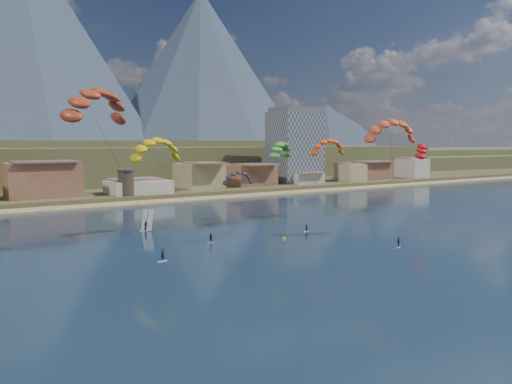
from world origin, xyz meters
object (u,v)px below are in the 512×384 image
(kitesurfer_red, at_px, (96,100))
(kitesurfer_orange, at_px, (391,127))
(kitesurfer_green, at_px, (280,148))
(buoy, at_px, (284,239))
(windsurfer, at_px, (146,224))
(watchtower, at_px, (126,182))
(apartment_tower, at_px, (295,146))
(kitesurfer_yellow, at_px, (156,146))

(kitesurfer_red, distance_m, kitesurfer_orange, 58.06)
(kitesurfer_orange, height_order, kitesurfer_green, kitesurfer_orange)
(kitesurfer_red, distance_m, kitesurfer_green, 47.51)
(kitesurfer_orange, height_order, buoy, kitesurfer_orange)
(kitesurfer_red, height_order, buoy, kitesurfer_red)
(kitesurfer_orange, relative_size, windsurfer, 5.76)
(windsurfer, relative_size, buoy, 6.73)
(watchtower, height_order, buoy, watchtower)
(windsurfer, bearing_deg, kitesurfer_green, -16.48)
(buoy, bearing_deg, kitesurfer_orange, -20.04)
(apartment_tower, bearing_deg, kitesurfer_orange, -118.58)
(kitesurfer_red, distance_m, windsurfer, 34.92)
(apartment_tower, relative_size, kitesurfer_red, 1.07)
(kitesurfer_green, distance_m, buoy, 26.16)
(windsurfer, bearing_deg, kitesurfer_yellow, -82.45)
(watchtower, height_order, kitesurfer_orange, kitesurfer_orange)
(watchtower, xyz_separation_m, kitesurfer_red, (-31.77, -74.18, 19.75))
(kitesurfer_red, xyz_separation_m, buoy, (34.84, -5.84, -26.00))
(apartment_tower, bearing_deg, kitesurfer_green, -130.22)
(kitesurfer_red, height_order, kitesurfer_orange, kitesurfer_red)
(watchtower, distance_m, kitesurfer_yellow, 63.15)
(kitesurfer_green, xyz_separation_m, windsurfer, (-29.69, 8.79, -16.40))
(apartment_tower, relative_size, buoy, 47.06)
(watchtower, relative_size, kitesurfer_green, 0.40)
(windsurfer, bearing_deg, buoy, -52.63)
(kitesurfer_red, relative_size, kitesurfer_orange, 1.14)
(apartment_tower, bearing_deg, kitesurfer_yellow, -142.08)
(apartment_tower, xyz_separation_m, kitesurfer_green, (-66.08, -78.13, 0.03))
(kitesurfer_yellow, bearing_deg, watchtower, 75.86)
(apartment_tower, height_order, windsurfer, apartment_tower)
(kitesurfer_green, bearing_deg, watchtower, 102.25)
(watchtower, xyz_separation_m, windsurfer, (-15.78, -55.34, -4.92))
(apartment_tower, distance_m, kitesurfer_orange, 116.06)
(windsurfer, bearing_deg, kitesurfer_orange, -38.88)
(apartment_tower, height_order, kitesurfer_yellow, apartment_tower)
(kitesurfer_yellow, height_order, kitesurfer_orange, kitesurfer_orange)
(watchtower, xyz_separation_m, kitesurfer_green, (13.92, -64.13, 11.48))
(kitesurfer_green, bearing_deg, kitesurfer_yellow, 172.15)
(kitesurfer_yellow, relative_size, buoy, 34.69)
(watchtower, relative_size, buoy, 12.65)
(windsurfer, bearing_deg, watchtower, 74.09)
(kitesurfer_yellow, xyz_separation_m, windsurfer, (-0.63, 4.78, -16.91))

